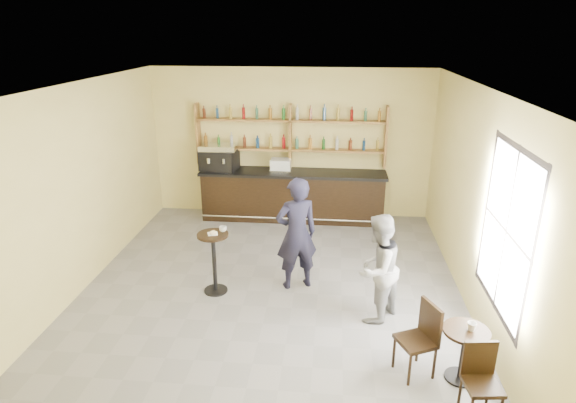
# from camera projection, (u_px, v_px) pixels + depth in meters

# --- Properties ---
(floor) EXTENTS (7.00, 7.00, 0.00)m
(floor) POSITION_uv_depth(u_px,v_px,m) (271.00, 292.00, 7.66)
(floor) COLOR slate
(floor) RESTS_ON ground
(ceiling) EXTENTS (7.00, 7.00, 0.00)m
(ceiling) POSITION_uv_depth(u_px,v_px,m) (268.00, 87.00, 6.56)
(ceiling) COLOR white
(ceiling) RESTS_ON wall_back
(wall_back) EXTENTS (7.00, 0.00, 7.00)m
(wall_back) POSITION_uv_depth(u_px,v_px,m) (291.00, 143.00, 10.39)
(wall_back) COLOR #ECDB86
(wall_back) RESTS_ON floor
(wall_front) EXTENTS (7.00, 0.00, 7.00)m
(wall_front) POSITION_uv_depth(u_px,v_px,m) (211.00, 343.00, 3.84)
(wall_front) COLOR #ECDB86
(wall_front) RESTS_ON floor
(wall_left) EXTENTS (0.00, 7.00, 7.00)m
(wall_left) POSITION_uv_depth(u_px,v_px,m) (76.00, 191.00, 7.39)
(wall_left) COLOR #ECDB86
(wall_left) RESTS_ON floor
(wall_right) EXTENTS (0.00, 7.00, 7.00)m
(wall_right) POSITION_uv_depth(u_px,v_px,m) (478.00, 204.00, 6.84)
(wall_right) COLOR #ECDB86
(wall_right) RESTS_ON floor
(window_pane) EXTENTS (0.00, 2.00, 2.00)m
(window_pane) POSITION_uv_depth(u_px,v_px,m) (506.00, 231.00, 5.68)
(window_pane) COLOR white
(window_pane) RESTS_ON wall_right
(window_frame) EXTENTS (0.04, 1.70, 2.10)m
(window_frame) POSITION_uv_depth(u_px,v_px,m) (506.00, 231.00, 5.69)
(window_frame) COLOR black
(window_frame) RESTS_ON wall_right
(shelf_unit) EXTENTS (4.00, 0.26, 1.40)m
(shelf_unit) POSITION_uv_depth(u_px,v_px,m) (290.00, 135.00, 10.19)
(shelf_unit) COLOR brown
(shelf_unit) RESTS_ON wall_back
(liquor_bottles) EXTENTS (3.68, 0.10, 1.00)m
(liquor_bottles) POSITION_uv_depth(u_px,v_px,m) (290.00, 127.00, 10.13)
(liquor_bottles) COLOR #8C5919
(liquor_bottles) RESTS_ON shelf_unit
(bar_counter) EXTENTS (3.96, 0.77, 1.07)m
(bar_counter) POSITION_uv_depth(u_px,v_px,m) (293.00, 195.00, 10.42)
(bar_counter) COLOR black
(bar_counter) RESTS_ON floor
(espresso_machine) EXTENTS (0.84, 0.62, 0.55)m
(espresso_machine) POSITION_uv_depth(u_px,v_px,m) (219.00, 157.00, 10.28)
(espresso_machine) COLOR black
(espresso_machine) RESTS_ON bar_counter
(pastry_case) EXTENTS (0.47, 0.39, 0.26)m
(pastry_case) POSITION_uv_depth(u_px,v_px,m) (281.00, 165.00, 10.21)
(pastry_case) COLOR silver
(pastry_case) RESTS_ON bar_counter
(pedestal_table) EXTENTS (0.59, 0.59, 1.00)m
(pedestal_table) POSITION_uv_depth(u_px,v_px,m) (214.00, 263.00, 7.51)
(pedestal_table) COLOR black
(pedestal_table) RESTS_ON floor
(napkin) EXTENTS (0.19, 0.19, 0.00)m
(napkin) POSITION_uv_depth(u_px,v_px,m) (213.00, 234.00, 7.34)
(napkin) COLOR white
(napkin) RESTS_ON pedestal_table
(donut) EXTENTS (0.12, 0.12, 0.04)m
(donut) POSITION_uv_depth(u_px,v_px,m) (213.00, 233.00, 7.33)
(donut) COLOR #DBAA50
(donut) RESTS_ON napkin
(cup_pedestal) EXTENTS (0.12, 0.12, 0.09)m
(cup_pedestal) POSITION_uv_depth(u_px,v_px,m) (223.00, 229.00, 7.41)
(cup_pedestal) COLOR white
(cup_pedestal) RESTS_ON pedestal_table
(man_main) EXTENTS (0.79, 0.66, 1.84)m
(man_main) POSITION_uv_depth(u_px,v_px,m) (297.00, 234.00, 7.53)
(man_main) COLOR black
(man_main) RESTS_ON floor
(cafe_table) EXTENTS (0.58, 0.58, 0.68)m
(cafe_table) POSITION_uv_depth(u_px,v_px,m) (463.00, 354.00, 5.66)
(cafe_table) COLOR black
(cafe_table) RESTS_ON floor
(cup_cafe) EXTENTS (0.14, 0.14, 0.10)m
(cup_cafe) POSITION_uv_depth(u_px,v_px,m) (472.00, 326.00, 5.52)
(cup_cafe) COLOR white
(cup_cafe) RESTS_ON cafe_table
(chair_west) EXTENTS (0.54, 0.54, 0.93)m
(chair_west) POSITION_uv_depth(u_px,v_px,m) (416.00, 340.00, 5.72)
(chair_west) COLOR black
(chair_west) RESTS_ON floor
(chair_south) EXTENTS (0.41, 0.41, 0.85)m
(chair_south) POSITION_uv_depth(u_px,v_px,m) (483.00, 385.00, 5.07)
(chair_south) COLOR black
(chair_south) RESTS_ON floor
(patron_second) EXTENTS (0.94, 0.98, 1.59)m
(patron_second) POSITION_uv_depth(u_px,v_px,m) (377.00, 268.00, 6.71)
(patron_second) COLOR gray
(patron_second) RESTS_ON floor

